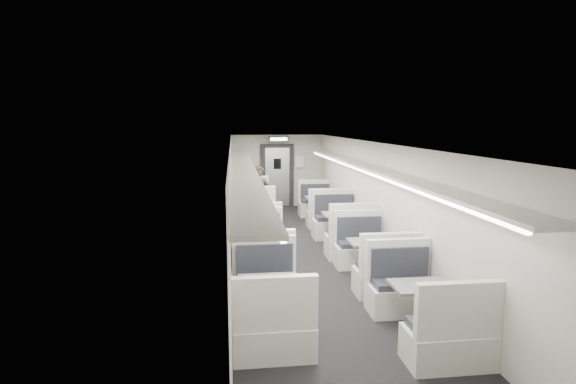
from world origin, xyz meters
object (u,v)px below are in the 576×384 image
object	(u,v)px
booth_left_c	(260,257)
vestibule_door	(277,176)
booth_right_a	(320,209)
booth_right_c	(372,259)
booth_right_b	(343,230)
booth_right_d	(422,309)
booth_left_d	(269,303)
booth_left_b	(254,228)
passenger	(259,197)
booth_left_a	(251,211)
exit_sign	(279,139)

from	to	relation	value
booth_left_c	vestibule_door	xyz separation A→B (m)	(1.00, 6.90, 0.66)
booth_right_a	booth_right_c	bearing A→B (deg)	-90.00
booth_right_b	booth_right_d	world-z (taller)	booth_right_b
booth_right_a	vestibule_door	distance (m)	2.66
booth_left_d	booth_right_d	distance (m)	2.05
booth_left_d	booth_left_b	bearing A→B (deg)	90.00
booth_left_b	booth_right_c	size ratio (longest dim) A/B	1.08
passenger	vestibule_door	bearing A→B (deg)	72.12
booth_left_a	passenger	size ratio (longest dim) A/B	1.40
booth_right_c	passenger	bearing A→B (deg)	112.46
booth_left_b	booth_left_c	xyz separation A→B (m)	(0.00, -2.24, -0.02)
booth_left_d	vestibule_door	bearing A→B (deg)	83.65
booth_right_b	passenger	xyz separation A→B (m)	(-1.78, 2.15, 0.44)
booth_left_c	passenger	size ratio (longest dim) A/B	1.26
booth_left_a	booth_left_c	distance (m)	4.16
vestibule_door	passenger	bearing A→B (deg)	-104.91
booth_left_b	passenger	xyz separation A→B (m)	(0.22, 1.74, 0.44)
booth_right_b	exit_sign	size ratio (longest dim) A/B	3.58
booth_right_c	booth_right_b	bearing A→B (deg)	90.00
booth_left_b	exit_sign	xyz separation A→B (m)	(1.00, 4.18, 1.89)
booth_right_d	booth_right_c	bearing A→B (deg)	90.00
booth_right_d	passenger	bearing A→B (deg)	105.33
exit_sign	booth_right_d	bearing A→B (deg)	-83.61
booth_left_b	booth_right_c	xyz separation A→B (m)	(2.00, -2.57, -0.03)
booth_left_a	booth_left_c	size ratio (longest dim) A/B	1.11
booth_left_d	booth_right_d	xyz separation A→B (m)	(2.00, -0.44, 0.00)
booth_left_b	passenger	bearing A→B (deg)	82.76
booth_left_d	booth_right_c	size ratio (longest dim) A/B	0.99
passenger	booth_left_c	bearing A→B (deg)	-96.15
booth_right_b	passenger	size ratio (longest dim) A/B	1.33
booth_right_b	booth_right_c	size ratio (longest dim) A/B	1.09
booth_right_d	booth_left_a	bearing A→B (deg)	106.69
booth_left_b	exit_sign	bearing A→B (deg)	76.53
booth_left_d	booth_right_b	size ratio (longest dim) A/B	0.91
booth_left_b	booth_left_c	bearing A→B (deg)	-90.00
booth_left_d	passenger	world-z (taller)	passenger
vestibule_door	exit_sign	bearing A→B (deg)	-90.00
booth_left_c	vestibule_door	world-z (taller)	vestibule_door
vestibule_door	booth_left_a	bearing A→B (deg)	-110.00
booth_left_c	exit_sign	distance (m)	6.77
booth_left_d	booth_right_d	world-z (taller)	same
booth_right_a	booth_right_b	bearing A→B (deg)	-90.00
booth_right_c	booth_right_d	distance (m)	2.19
booth_left_c	vestibule_door	distance (m)	7.01
booth_right_b	exit_sign	bearing A→B (deg)	102.30
exit_sign	booth_left_a	bearing A→B (deg)	-113.88
booth_right_c	booth_left_a	bearing A→B (deg)	114.04
booth_right_a	booth_left_b	bearing A→B (deg)	-131.13
booth_left_d	vestibule_door	distance (m)	9.06
exit_sign	booth_right_c	bearing A→B (deg)	-81.56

